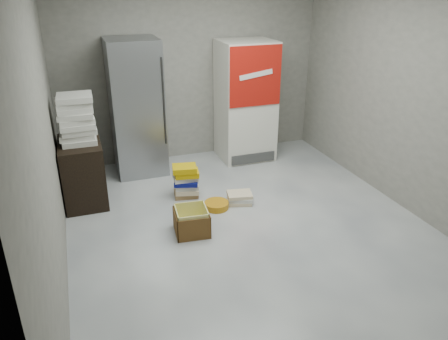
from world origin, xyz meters
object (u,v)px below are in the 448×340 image
at_px(phonebook_stack_main, 186,181).
at_px(cardboard_box, 192,223).
at_px(steel_fridge, 137,108).
at_px(wood_shelf, 83,172).
at_px(coke_cooler, 246,101).

height_order(phonebook_stack_main, cardboard_box, phonebook_stack_main).
bearing_deg(phonebook_stack_main, steel_fridge, 121.25).
height_order(wood_shelf, phonebook_stack_main, wood_shelf).
relative_size(steel_fridge, phonebook_stack_main, 4.28).
height_order(steel_fridge, wood_shelf, steel_fridge).
xyz_separation_m(steel_fridge, phonebook_stack_main, (0.41, -1.06, -0.73)).
distance_m(coke_cooler, phonebook_stack_main, 1.76).
xyz_separation_m(wood_shelf, phonebook_stack_main, (1.24, -0.33, -0.18)).
bearing_deg(coke_cooler, steel_fridge, 179.82).
bearing_deg(steel_fridge, phonebook_stack_main, -68.68).
relative_size(wood_shelf, phonebook_stack_main, 1.80).
distance_m(wood_shelf, phonebook_stack_main, 1.30).
distance_m(steel_fridge, phonebook_stack_main, 1.35).
bearing_deg(wood_shelf, phonebook_stack_main, -14.74).
height_order(coke_cooler, cardboard_box, coke_cooler).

